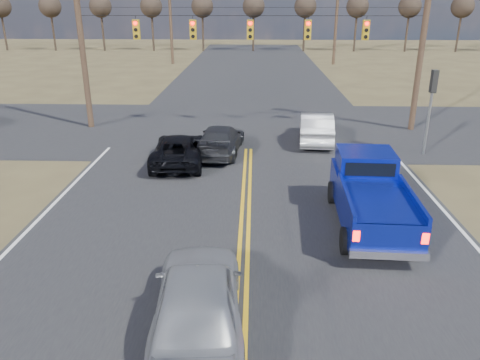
{
  "coord_description": "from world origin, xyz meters",
  "views": [
    {
      "loc": [
        0.27,
        -7.61,
        6.79
      ],
      "look_at": [
        -0.16,
        6.04,
        1.5
      ],
      "focal_mm": 35.0,
      "sensor_mm": 36.0,
      "label": 1
    }
  ],
  "objects_px": {
    "pickup_truck": "(370,195)",
    "dgrey_car_queue": "(220,140)",
    "white_car_queue": "(316,127)",
    "black_suv": "(179,149)",
    "silver_suv": "(198,298)"
  },
  "relations": [
    {
      "from": "pickup_truck",
      "to": "black_suv",
      "type": "height_order",
      "value": "pickup_truck"
    },
    {
      "from": "white_car_queue",
      "to": "dgrey_car_queue",
      "type": "xyz_separation_m",
      "value": [
        -4.71,
        -2.11,
        -0.09
      ]
    },
    {
      "from": "black_suv",
      "to": "white_car_queue",
      "type": "bearing_deg",
      "value": -153.25
    },
    {
      "from": "pickup_truck",
      "to": "silver_suv",
      "type": "height_order",
      "value": "pickup_truck"
    },
    {
      "from": "silver_suv",
      "to": "black_suv",
      "type": "distance_m",
      "value": 11.34
    },
    {
      "from": "dgrey_car_queue",
      "to": "pickup_truck",
      "type": "bearing_deg",
      "value": 131.41
    },
    {
      "from": "silver_suv",
      "to": "white_car_queue",
      "type": "relative_size",
      "value": 1.04
    },
    {
      "from": "white_car_queue",
      "to": "dgrey_car_queue",
      "type": "distance_m",
      "value": 5.17
    },
    {
      "from": "pickup_truck",
      "to": "dgrey_car_queue",
      "type": "relative_size",
      "value": 1.23
    },
    {
      "from": "pickup_truck",
      "to": "silver_suv",
      "type": "distance_m",
      "value": 7.24
    },
    {
      "from": "pickup_truck",
      "to": "black_suv",
      "type": "xyz_separation_m",
      "value": [
        -6.99,
        5.78,
        -0.36
      ]
    },
    {
      "from": "black_suv",
      "to": "white_car_queue",
      "type": "relative_size",
      "value": 1.02
    },
    {
      "from": "silver_suv",
      "to": "black_suv",
      "type": "bearing_deg",
      "value": -83.44
    },
    {
      "from": "pickup_truck",
      "to": "silver_suv",
      "type": "xyz_separation_m",
      "value": [
        -4.86,
        -5.36,
        -0.19
      ]
    },
    {
      "from": "pickup_truck",
      "to": "dgrey_car_queue",
      "type": "distance_m",
      "value": 8.99
    }
  ]
}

